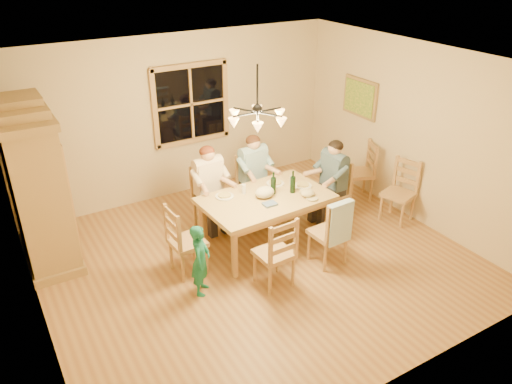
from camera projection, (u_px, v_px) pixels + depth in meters
floor at (257, 260)px, 6.90m from camera, size 5.50×5.50×0.00m
ceiling at (257, 64)px, 5.68m from camera, size 5.50×5.00×0.02m
wall_back at (180, 117)px, 8.21m from camera, size 5.50×0.02×2.70m
wall_left at (24, 229)px, 5.04m from camera, size 0.02×5.00×2.70m
wall_right at (413, 133)px, 7.54m from camera, size 0.02×5.00×2.70m
window at (191, 104)px, 8.18m from camera, size 1.30×0.06×1.30m
painting at (360, 98)px, 8.33m from camera, size 0.06×0.78×0.64m
chandelier at (257, 116)px, 5.96m from camera, size 0.77×0.68×0.71m
armoire at (38, 189)px, 6.52m from camera, size 0.66×1.40×2.30m
dining_table at (266, 203)px, 7.00m from camera, size 1.83×1.17×0.76m
chair_far_left at (210, 210)px, 7.56m from camera, size 0.46×0.44×0.99m
chair_far_right at (254, 196)px, 7.95m from camera, size 0.46×0.44×0.99m
chair_near_left at (274, 263)px, 6.32m from camera, size 0.46×0.44×0.99m
chair_near_right at (327, 242)px, 6.75m from camera, size 0.46×0.44×0.99m
chair_end_left at (188, 252)px, 6.55m from camera, size 0.44×0.46×0.99m
chair_end_right at (331, 203)px, 7.76m from camera, size 0.44×0.46×0.99m
adult_woman at (209, 178)px, 7.32m from camera, size 0.41×0.44×0.87m
adult_plaid_man at (254, 166)px, 7.71m from camera, size 0.41×0.44×0.87m
adult_slate_man at (333, 171)px, 7.52m from camera, size 0.44×0.41×0.87m
towel at (339, 223)px, 6.43m from camera, size 0.38×0.12×0.58m
wine_bottle_a at (273, 183)px, 6.97m from camera, size 0.08×0.08×0.33m
wine_bottle_b at (293, 182)px, 7.00m from camera, size 0.08×0.08×0.33m
plate_woman at (225, 196)px, 6.95m from camera, size 0.26×0.26×0.02m
plate_plaid at (275, 183)px, 7.31m from camera, size 0.26×0.26×0.02m
plate_slate at (303, 186)px, 7.24m from camera, size 0.26×0.26×0.02m
wine_glass_a at (244, 189)px, 7.01m from camera, size 0.06×0.06×0.14m
wine_glass_b at (292, 181)px, 7.25m from camera, size 0.06×0.06×0.14m
cap at (307, 193)px, 6.94m from camera, size 0.20×0.20×0.11m
napkin at (270, 204)px, 6.73m from camera, size 0.19×0.15×0.03m
cloth_bundle at (265, 192)px, 6.91m from camera, size 0.28×0.22×0.15m
child at (201, 260)px, 6.08m from camera, size 0.39×0.41×0.95m
chair_spare_front at (397, 203)px, 7.76m from camera, size 0.53×0.54×0.99m
chair_spare_back at (358, 181)px, 8.46m from camera, size 0.56×0.57×0.99m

